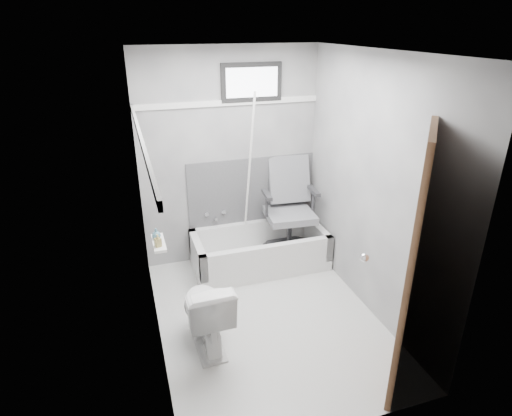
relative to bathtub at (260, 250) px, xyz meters
name	(u,v)px	position (x,y,z in m)	size (l,w,h in m)	color
floor	(267,317)	(-0.23, -0.93, -0.21)	(2.60, 2.60, 0.00)	white
ceiling	(271,51)	(-0.23, -0.93, 2.19)	(2.60, 2.60, 0.00)	silver
wall_back	(230,159)	(-0.23, 0.37, 0.99)	(2.00, 0.02, 2.40)	slate
wall_front	(343,284)	(-0.23, -2.23, 0.99)	(2.00, 0.02, 2.40)	slate
wall_left	(148,217)	(-1.23, -0.93, 0.99)	(0.02, 2.60, 2.40)	slate
wall_right	(372,189)	(0.77, -0.93, 0.99)	(0.02, 2.60, 2.40)	slate
bathtub	(260,250)	(0.00, 0.00, 0.00)	(1.50, 0.70, 0.42)	silver
office_chair	(290,208)	(0.37, 0.04, 0.45)	(0.62, 0.62, 1.08)	slate
toilet	(206,312)	(-0.85, -1.11, 0.13)	(0.39, 0.70, 0.68)	white
door	(470,283)	(0.75, -2.21, 0.79)	(0.78, 0.78, 2.00)	#53381F
window	(252,82)	(0.02, 0.36, 1.81)	(0.66, 0.04, 0.40)	black
backerboard	(252,190)	(0.02, 0.36, 0.59)	(1.50, 0.02, 0.78)	#4C4C4F
trim_back	(229,103)	(-0.23, 0.36, 1.61)	(2.00, 0.02, 0.06)	white
trim_left	(141,139)	(-1.22, -0.93, 1.61)	(0.02, 2.60, 0.06)	white
pole	(249,177)	(-0.09, 0.13, 0.84)	(0.02, 0.02, 1.95)	white
shelf	(159,243)	(-1.16, -0.81, 0.69)	(0.10, 0.32, 0.03)	white
soap_bottle_a	(158,240)	(-1.17, -0.89, 0.76)	(0.05, 0.05, 0.11)	#9C8E4E
soap_bottle_b	(156,234)	(-1.17, -0.75, 0.75)	(0.07, 0.07, 0.10)	slate
faucet	(215,216)	(-0.43, 0.34, 0.34)	(0.26, 0.10, 0.16)	silver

